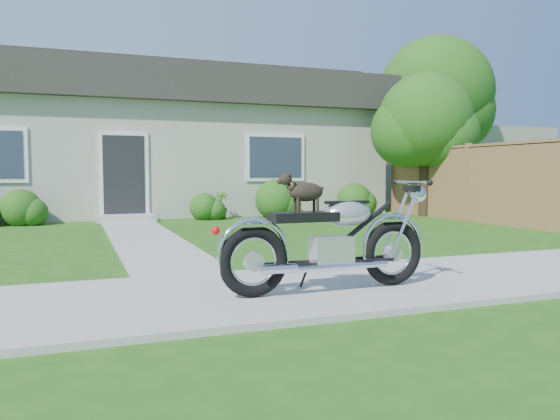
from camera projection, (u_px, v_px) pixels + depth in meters
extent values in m
plane|color=#235114|center=(348.00, 286.00, 5.73)|extent=(80.00, 80.00, 0.00)
cube|color=#9E9B93|center=(348.00, 284.00, 5.73)|extent=(24.00, 2.20, 0.04)
cube|color=#9E9B93|center=(144.00, 238.00, 9.87)|extent=(1.20, 8.00, 0.03)
cube|color=#ADA99D|center=(166.00, 162.00, 16.82)|extent=(12.00, 6.00, 3.00)
cube|color=#2D2B28|center=(165.00, 97.00, 16.68)|extent=(12.60, 6.60, 1.00)
cube|color=#2D2B28|center=(164.00, 74.00, 16.64)|extent=(12.60, 2.00, 0.60)
cube|color=black|center=(124.00, 178.00, 13.50)|extent=(1.00, 0.06, 2.10)
cube|color=#9E9B93|center=(126.00, 218.00, 13.24)|extent=(1.40, 0.70, 0.16)
cube|color=#2D3847|center=(275.00, 157.00, 14.87)|extent=(1.70, 0.05, 1.30)
cube|color=#9A6A45|center=(468.00, 184.00, 13.26)|extent=(0.08, 6.50, 1.80)
cube|color=#9A6A45|center=(394.00, 180.00, 16.29)|extent=(0.12, 0.12, 1.90)
cube|color=#9A6A45|center=(468.00, 182.00, 13.26)|extent=(0.12, 0.12, 1.90)
cube|color=#9A6A45|center=(469.00, 146.00, 13.20)|extent=(0.08, 6.50, 0.08)
cylinder|color=#3D2B1C|center=(424.00, 178.00, 14.77)|extent=(0.28, 0.28, 2.10)
sphere|color=#255316|center=(425.00, 120.00, 14.66)|extent=(2.52, 2.52, 2.52)
sphere|color=#255316|center=(444.00, 135.00, 14.55)|extent=(1.85, 1.85, 1.85)
cylinder|color=#3D2B1C|center=(434.00, 163.00, 17.51)|extent=(0.28, 0.28, 2.99)
sphere|color=#255316|center=(436.00, 93.00, 17.35)|extent=(3.59, 3.59, 3.59)
sphere|color=#255316|center=(452.00, 112.00, 17.26)|extent=(2.63, 2.63, 2.63)
sphere|color=#255316|center=(354.00, 200.00, 15.29)|extent=(0.96, 0.96, 0.96)
sphere|color=#255316|center=(21.00, 209.00, 12.29)|extent=(0.89, 0.89, 0.89)
sphere|color=#255316|center=(276.00, 200.00, 14.46)|extent=(1.09, 1.09, 1.09)
sphere|color=#255316|center=(204.00, 207.00, 13.78)|extent=(0.73, 0.73, 0.73)
imported|color=#31651B|center=(220.00, 205.00, 13.98)|extent=(0.52, 0.52, 0.68)
torus|color=black|center=(393.00, 253.00, 5.58)|extent=(0.67, 0.12, 0.67)
torus|color=black|center=(254.00, 262.00, 5.04)|extent=(0.67, 0.12, 0.67)
cube|color=#B7B5BA|center=(331.00, 252.00, 5.32)|extent=(0.40, 0.24, 0.30)
ellipsoid|color=#B7B5BA|center=(347.00, 213.00, 5.36)|extent=(0.51, 0.29, 0.26)
cube|color=black|center=(303.00, 217.00, 5.19)|extent=(0.65, 0.27, 0.09)
cube|color=silver|center=(393.00, 220.00, 5.55)|extent=(0.30, 0.14, 0.03)
cube|color=silver|center=(253.00, 225.00, 5.01)|extent=(0.30, 0.14, 0.03)
cylinder|color=silver|center=(412.00, 182.00, 5.61)|extent=(0.03, 0.60, 0.03)
sphere|color=silver|center=(418.00, 194.00, 5.65)|extent=(0.17, 0.17, 0.17)
cylinder|color=silver|center=(337.00, 267.00, 5.21)|extent=(1.10, 0.07, 0.06)
ellipsoid|color=black|center=(306.00, 192.00, 5.18)|extent=(0.34, 0.16, 0.18)
sphere|color=black|center=(286.00, 179.00, 5.10)|extent=(0.11, 0.11, 0.11)
cylinder|color=black|center=(295.00, 205.00, 5.19)|extent=(0.03, 0.03, 0.14)
cylinder|color=black|center=(298.00, 205.00, 5.12)|extent=(0.03, 0.03, 0.14)
cylinder|color=black|center=(314.00, 204.00, 5.27)|extent=(0.03, 0.03, 0.14)
cylinder|color=black|center=(318.00, 205.00, 5.19)|extent=(0.03, 0.03, 0.14)
torus|color=#A46C2B|center=(291.00, 185.00, 5.12)|extent=(0.05, 0.10, 0.09)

